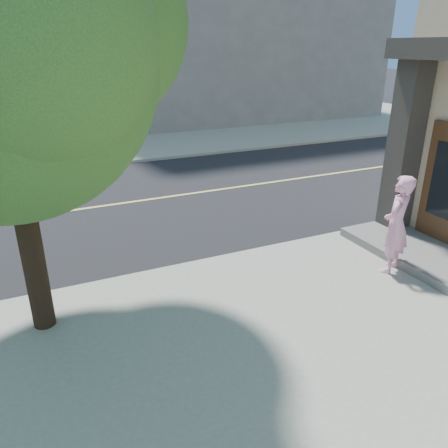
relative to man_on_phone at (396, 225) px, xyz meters
name	(u,v)px	position (x,y,z in m)	size (l,w,h in m)	color
sidewalk_ne	(200,110)	(5.32, 23.50, -1.04)	(29.00, 25.00, 0.12)	gray
man_on_phone	(396,225)	(0.00, 0.00, 0.00)	(0.71, 0.47, 1.95)	#F89FC4
street_tree	(0,22)	(-6.27, 0.94, 3.45)	(5.16, 4.69, 6.85)	black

